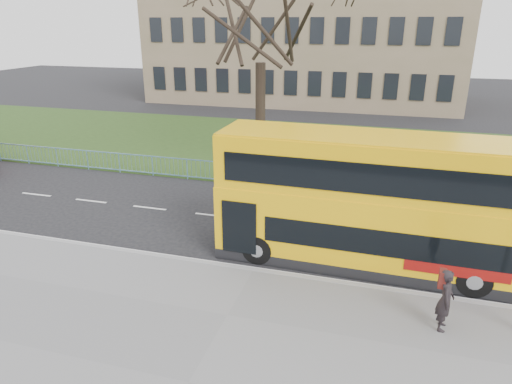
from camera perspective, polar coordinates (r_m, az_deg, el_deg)
ground at (r=16.52m, az=1.23°, el=-7.41°), size 120.00×120.00×0.00m
pavement at (r=11.27m, az=-8.40°, el=-22.70°), size 80.00×10.50×0.12m
kerb at (r=15.18m, az=-0.30°, el=-9.81°), size 80.00×0.20×0.14m
grass_verge at (r=29.67m, az=8.40°, el=5.28°), size 80.00×15.40×0.08m
guard_railing at (r=22.24m, az=5.63°, el=1.57°), size 40.00×0.12×1.10m
bare_tree at (r=25.05m, az=0.58°, el=18.33°), size 9.37×9.37×13.39m
civic_building at (r=49.89m, az=6.41°, el=19.57°), size 30.00×15.00×14.00m
yellow_bus at (r=15.25m, az=14.92°, el=-0.93°), size 10.46×2.69×4.36m
pedestrian at (r=13.08m, az=22.59°, el=-12.35°), size 0.47×0.67×1.73m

